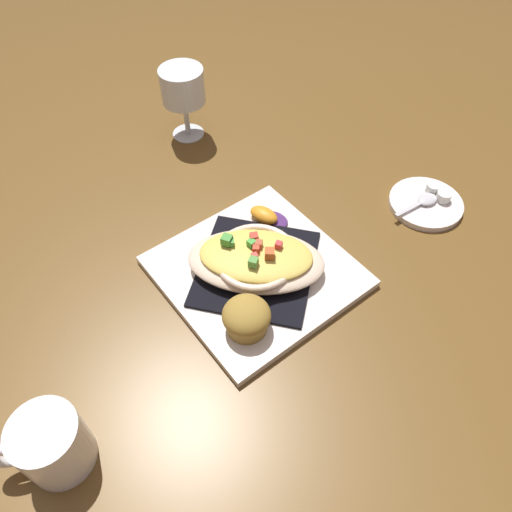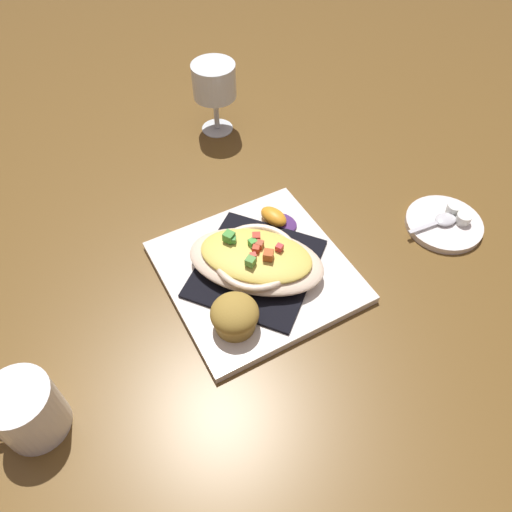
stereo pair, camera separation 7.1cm
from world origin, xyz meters
name	(u,v)px [view 2 (the right image)]	position (x,y,z in m)	size (l,w,h in m)	color
ground_plane	(256,274)	(0.00, 0.00, 0.00)	(2.60, 2.60, 0.00)	brown
square_plate	(256,272)	(0.00, 0.00, 0.01)	(0.26, 0.26, 0.01)	white
folded_napkin	(256,268)	(0.00, 0.00, 0.02)	(0.17, 0.18, 0.01)	black
gratin_dish	(256,258)	(0.00, 0.00, 0.04)	(0.22, 0.23, 0.05)	beige
muffin	(235,315)	(-0.08, 0.06, 0.04)	(0.06, 0.06, 0.05)	olive
orange_garnish	(276,218)	(0.08, -0.07, 0.02)	(0.07, 0.06, 0.02)	#4B2867
coffee_mug	(27,412)	(-0.11, 0.33, 0.04)	(0.08, 0.11, 0.08)	white
stemmed_glass	(214,84)	(0.36, -0.07, 0.10)	(0.08, 0.08, 0.13)	white
creamer_saucer	(444,224)	(-0.03, -0.32, 0.01)	(0.12, 0.12, 0.01)	white
spoon	(444,220)	(-0.03, -0.31, 0.02)	(0.03, 0.09, 0.01)	silver
creamer_cup_0	(464,219)	(-0.04, -0.34, 0.02)	(0.02, 0.02, 0.02)	white
creamer_cup_1	(454,209)	(-0.01, -0.34, 0.02)	(0.02, 0.02, 0.02)	white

